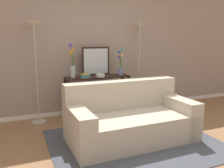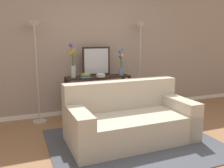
{
  "view_description": "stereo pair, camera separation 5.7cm",
  "coord_description": "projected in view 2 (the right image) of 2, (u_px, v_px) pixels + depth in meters",
  "views": [
    {
      "loc": [
        -1.59,
        -2.56,
        1.54
      ],
      "look_at": [
        -0.04,
        1.19,
        0.77
      ],
      "focal_mm": 38.48,
      "sensor_mm": 36.0,
      "label": 1
    },
    {
      "loc": [
        -1.53,
        -2.58,
        1.54
      ],
      "look_at": [
        -0.04,
        1.19,
        0.77
      ],
      "focal_mm": 38.48,
      "sensor_mm": 36.0,
      "label": 2
    }
  ],
  "objects": [
    {
      "name": "ground_plane",
      "position": [
        148.0,
        157.0,
        3.2
      ],
      "size": [
        16.0,
        16.0,
        0.02
      ],
      "primitive_type": "cube",
      "color": "#936B47"
    },
    {
      "name": "couch",
      "position": [
        129.0,
        120.0,
        3.7
      ],
      "size": [
        1.92,
        1.01,
        0.88
      ],
      "color": "#BCB29E",
      "rests_on": "ground"
    },
    {
      "name": "fruit_bowl",
      "position": [
        101.0,
        75.0,
        4.6
      ],
      "size": [
        0.17,
        0.17,
        0.06
      ],
      "color": "silver",
      "rests_on": "console_table"
    },
    {
      "name": "area_rug",
      "position": [
        134.0,
        142.0,
        3.61
      ],
      "size": [
        2.46,
        2.0,
        0.01
      ],
      "color": "#474C56",
      "rests_on": "ground"
    },
    {
      "name": "wall_mirror",
      "position": [
        96.0,
        61.0,
        4.78
      ],
      "size": [
        0.57,
        0.02,
        0.56
      ],
      "color": "black",
      "rests_on": "console_table"
    },
    {
      "name": "back_wall",
      "position": [
        95.0,
        46.0,
        5.0
      ],
      "size": [
        12.0,
        0.15,
        2.8
      ],
      "color": "white",
      "rests_on": "ground"
    },
    {
      "name": "console_table",
      "position": [
        98.0,
        89.0,
        4.74
      ],
      "size": [
        1.27,
        0.35,
        0.82
      ],
      "color": "black",
      "rests_on": "ground"
    },
    {
      "name": "book_row_under_console",
      "position": [
        81.0,
        116.0,
        4.71
      ],
      "size": [
        0.32,
        0.17,
        0.13
      ],
      "color": "slate",
      "rests_on": "ground"
    },
    {
      "name": "vase_short_flowers",
      "position": [
        121.0,
        65.0,
        4.8
      ],
      "size": [
        0.11,
        0.11,
        0.55
      ],
      "color": "#6B84AD",
      "rests_on": "console_table"
    },
    {
      "name": "book_stack",
      "position": [
        86.0,
        76.0,
        4.5
      ],
      "size": [
        0.19,
        0.14,
        0.08
      ],
      "color": "slate",
      "rests_on": "console_table"
    },
    {
      "name": "floor_lamp_right",
      "position": [
        140.0,
        42.0,
        5.01
      ],
      "size": [
        0.28,
        0.28,
        1.88
      ],
      "color": "#B7B2A8",
      "rests_on": "ground"
    },
    {
      "name": "floor_lamp_left",
      "position": [
        35.0,
        44.0,
        4.25
      ],
      "size": [
        0.28,
        0.28,
        1.85
      ],
      "color": "#B7B2A8",
      "rests_on": "ground"
    },
    {
      "name": "vase_tall_flowers",
      "position": [
        73.0,
        64.0,
        4.49
      ],
      "size": [
        0.11,
        0.11,
        0.64
      ],
      "color": "silver",
      "rests_on": "console_table"
    }
  ]
}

